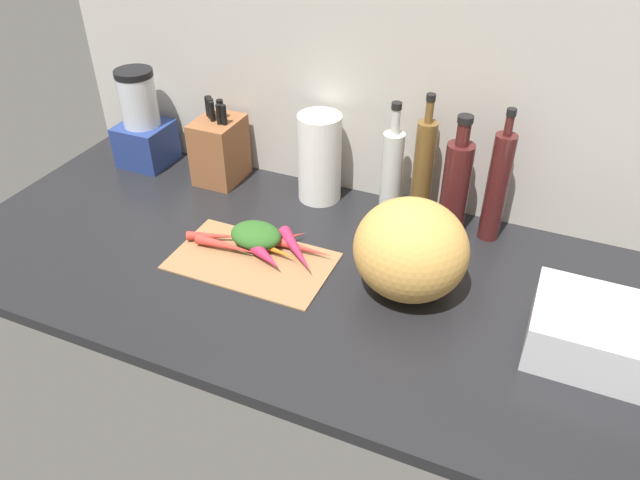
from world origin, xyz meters
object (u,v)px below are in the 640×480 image
carrot_0 (215,236)px  blender_appliance (143,125)px  winter_squash (411,250)px  bottle_0 (391,174)px  knife_block (220,149)px  cutting_board (252,260)px  bottle_2 (456,186)px  carrot_2 (298,251)px  dish_rack (597,334)px  bottle_1 (423,169)px  paper_towel_roll (320,158)px  carrot_6 (304,249)px  carrot_4 (226,246)px  carrot_1 (281,240)px  bottle_3 (497,186)px  carrot_3 (270,249)px  carrot_5 (267,258)px

carrot_0 → blender_appliance: bearing=145.1°
winter_squash → bottle_0: bottle_0 is taller
winter_squash → knife_block: (-63.65, 27.28, -1.74)cm
cutting_board → bottle_2: (39.93, 31.61, 12.73)cm
carrot_2 → dish_rack: 66.34cm
bottle_1 → bottle_2: (9.13, -3.25, -0.90)cm
paper_towel_roll → carrot_6: bearing=-74.7°
carrot_4 → dish_rack: size_ratio=0.64×
carrot_0 → carrot_6: (22.33, 3.97, -0.03)cm
carrot_2 → bottle_2: bottle_2 is taller
carrot_4 → carrot_6: carrot_4 is taller
cutting_board → carrot_0: size_ratio=2.75×
bottle_2 → carrot_1: bearing=-147.2°
carrot_0 → bottle_1: size_ratio=0.41×
carrot_4 → blender_appliance: 55.61cm
knife_block → paper_towel_roll: (30.03, 1.68, 2.64)cm
carrot_2 → carrot_0: bearing=-175.4°
bottle_2 → bottle_3: bearing=6.8°
carrot_3 → carrot_2: bearing=11.6°
carrot_2 → winter_squash: 28.42cm
carrot_2 → knife_block: (-36.59, 26.69, 6.91)cm
dish_rack → carrot_6: bearing=174.0°
winter_squash → paper_towel_roll: bearing=139.3°
carrot_2 → carrot_4: 17.47cm
carrot_3 → bottle_3: bearing=32.1°
bottle_0 → bottle_2: size_ratio=1.02×
dish_rack → carrot_5: bearing=-179.7°
carrot_2 → carrot_5: bearing=-136.9°
carrot_2 → carrot_4: bearing=-165.5°
knife_block → dish_rack: 107.48cm
carrot_0 → dish_rack: bearing=-1.9°
carrot_4 → winter_squash: winter_squash is taller
knife_block → carrot_2: bearing=-36.1°
blender_appliance → dish_rack: bearing=-13.6°
carrot_6 → winter_squash: winter_squash is taller
cutting_board → knife_block: knife_block is taller
blender_appliance → bottle_3: 101.90cm
carrot_5 → bottle_2: 48.87cm
carrot_5 → bottle_2: (35.70, 31.63, 10.65)cm
carrot_6 → blender_appliance: 68.01cm
carrot_5 → bottle_0: size_ratio=0.31×
carrot_2 → bottle_2: (30.25, 26.54, 10.59)cm
blender_appliance → bottle_1: size_ratio=0.85×
paper_towel_roll → bottle_2: bottle_2 is taller
bottle_3 → dish_rack: (26.34, -32.40, -9.23)cm
carrot_1 → bottle_1: bearing=44.4°
winter_squash → carrot_3: bearing=-178.7°
carrot_6 → paper_towel_roll: bearing=105.3°
bottle_1 → dish_rack: 57.38cm
carrot_3 → carrot_0: bearing=-178.4°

